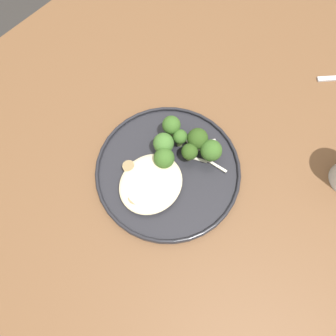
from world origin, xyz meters
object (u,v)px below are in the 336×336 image
broccoli_floret_left_leaning (190,152)px  broccoli_floret_near_rim (164,158)px  seared_scallop_on_noodles (151,183)px  broccoli_floret_front_edge (164,143)px  seared_scallop_left_edge (141,181)px  seared_scallop_tilted_round (129,167)px  broccoli_floret_split_head (211,151)px  seared_scallop_half_hidden (151,198)px  seared_scallop_large_seared (164,180)px  seared_scallop_tiny_bay (136,198)px  broccoli_floret_right_tilted (198,139)px  broccoli_floret_small_sprig (172,126)px  dinner_plate (168,170)px  broccoli_floret_beside_noodles (180,137)px

broccoli_floret_left_leaning → broccoli_floret_near_rim: (-0.04, 0.03, 0.00)m
seared_scallop_on_noodles → broccoli_floret_front_edge: (0.07, 0.03, 0.02)m
broccoli_floret_near_rim → seared_scallop_left_edge: bearing=172.2°
seared_scallop_tilted_round → broccoli_floret_split_head: size_ratio=0.45×
broccoli_floret_split_head → seared_scallop_left_edge: bearing=152.7°
seared_scallop_tilted_round → broccoli_floret_near_rim: (0.05, -0.05, 0.02)m
seared_scallop_on_noodles → broccoli_floret_left_leaning: 0.10m
seared_scallop_tilted_round → broccoli_floret_near_rim: broccoli_floret_near_rim is taller
seared_scallop_half_hidden → broccoli_floret_left_leaning: broccoli_floret_left_leaning is taller
broccoli_floret_front_edge → broccoli_floret_split_head: bearing=-58.9°
seared_scallop_left_edge → seared_scallop_large_seared: seared_scallop_left_edge is taller
broccoli_floret_left_leaning → broccoli_floret_front_edge: broccoli_floret_front_edge is taller
seared_scallop_tiny_bay → seared_scallop_on_noodles: 0.04m
seared_scallop_tiny_bay → broccoli_floret_near_rim: bearing=5.0°
seared_scallop_left_edge → broccoli_floret_split_head: 0.15m
broccoli_floret_right_tilted → broccoli_floret_small_sprig: bearing=102.6°
dinner_plate → broccoli_floret_right_tilted: 0.09m
seared_scallop_tiny_bay → dinner_plate: bearing=-3.7°
seared_scallop_large_seared → seared_scallop_tiny_bay: 0.06m
seared_scallop_half_hidden → broccoli_floret_right_tilted: bearing=2.1°
seared_scallop_half_hidden → seared_scallop_on_noodles: 0.03m
seared_scallop_left_edge → broccoli_floret_small_sprig: (0.12, 0.02, 0.03)m
seared_scallop_tiny_bay → broccoli_floret_small_sprig: size_ratio=0.52×
seared_scallop_left_edge → seared_scallop_large_seared: size_ratio=1.00×
seared_scallop_tiny_bay → broccoli_floret_beside_noodles: (0.15, 0.01, 0.02)m
seared_scallop_large_seared → broccoli_floret_small_sprig: 0.11m
seared_scallop_left_edge → broccoli_floret_front_edge: size_ratio=0.64×
seared_scallop_tilted_round → dinner_plate: bearing=-50.4°
seared_scallop_large_seared → broccoli_floret_split_head: broccoli_floret_split_head is taller
broccoli_floret_beside_noodles → broccoli_floret_right_tilted: bearing=-59.1°
broccoli_floret_left_leaning → broccoli_floret_front_edge: 0.05m
broccoli_floret_beside_noodles → broccoli_floret_left_leaning: 0.04m
broccoli_floret_beside_noodles → broccoli_floret_left_leaning: size_ratio=1.04×
seared_scallop_on_noodles → seared_scallop_tiny_bay: bearing=177.3°
broccoli_floret_beside_noodles → broccoli_floret_split_head: broccoli_floret_split_head is taller
seared_scallop_tilted_round → broccoli_floret_beside_noodles: (0.11, -0.04, 0.02)m
seared_scallop_large_seared → seared_scallop_tilted_round: bearing=108.9°
seared_scallop_half_hidden → broccoli_floret_left_leaning: bearing=0.5°
broccoli_floret_small_sprig → seared_scallop_tiny_bay: bearing=-165.5°
seared_scallop_on_noodles → broccoli_floret_left_leaning: (0.09, -0.02, 0.02)m
seared_scallop_tilted_round → seared_scallop_on_noodles: size_ratio=0.94×
seared_scallop_large_seared → seared_scallop_half_hidden: bearing=-173.8°
broccoli_floret_split_head → dinner_plate: bearing=148.8°
seared_scallop_on_noodles → broccoli_floret_right_tilted: size_ratio=0.45×
seared_scallop_tiny_bay → broccoli_floret_split_head: 0.17m
broccoli_floret_front_edge → broccoli_floret_right_tilted: broccoli_floret_right_tilted is taller
seared_scallop_on_noodles → seared_scallop_tilted_round: bearing=92.6°
seared_scallop_on_noodles → broccoli_floret_left_leaning: broccoli_floret_left_leaning is taller
seared_scallop_on_noodles → broccoli_floret_front_edge: 0.08m
seared_scallop_tiny_bay → seared_scallop_on_noodles: bearing=-2.7°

